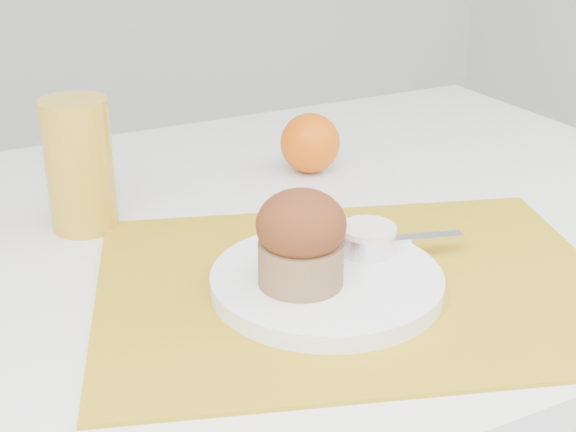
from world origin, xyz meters
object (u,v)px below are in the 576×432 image
plate (327,282)px  orange (310,143)px  juice_glass (79,165)px  muffin (301,239)px

plate → orange: orange is taller
plate → orange: (0.15, 0.30, 0.03)m
orange → juice_glass: 0.31m
plate → juice_glass: (-0.17, 0.26, 0.06)m
plate → orange: bearing=64.0°
plate → orange: size_ratio=2.80×
orange → juice_glass: juice_glass is taller
juice_glass → muffin: bearing=-62.9°
plate → orange: 0.33m
juice_glass → muffin: juice_glass is taller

